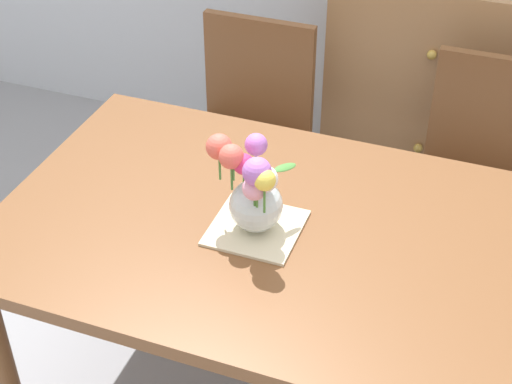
% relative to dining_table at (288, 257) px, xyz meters
% --- Properties ---
extents(dining_table, '(1.55, 0.95, 0.77)m').
position_rel_dining_table_xyz_m(dining_table, '(0.00, 0.00, 0.00)').
color(dining_table, brown).
rests_on(dining_table, ground_plane).
extents(chair_left, '(0.42, 0.42, 0.90)m').
position_rel_dining_table_xyz_m(chair_left, '(-0.43, 0.82, -0.15)').
color(chair_left, brown).
rests_on(chair_left, ground_plane).
extents(chair_right, '(0.42, 0.42, 0.90)m').
position_rel_dining_table_xyz_m(chair_right, '(0.43, 0.82, -0.15)').
color(chair_right, brown).
rests_on(chair_right, ground_plane).
extents(dresser, '(1.40, 0.47, 1.00)m').
position_rel_dining_table_xyz_m(dresser, '(0.47, 1.33, -0.17)').
color(dresser, '#9E7047').
rests_on(dresser, ground_plane).
extents(placemat, '(0.23, 0.23, 0.01)m').
position_rel_dining_table_xyz_m(placemat, '(-0.08, -0.03, 0.10)').
color(placemat, beige).
rests_on(placemat, dining_table).
extents(flower_vase, '(0.22, 0.22, 0.26)m').
position_rel_dining_table_xyz_m(flower_vase, '(-0.09, -0.03, 0.23)').
color(flower_vase, silver).
rests_on(flower_vase, placemat).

